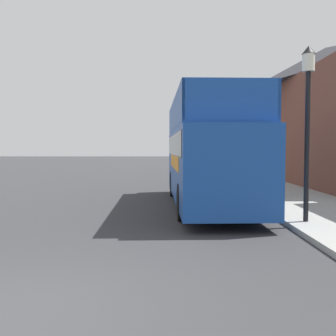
% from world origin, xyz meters
% --- Properties ---
extents(ground_plane, '(144.00, 144.00, 0.00)m').
position_xyz_m(ground_plane, '(0.00, 21.00, 0.00)').
color(ground_plane, '#333335').
extents(sidewalk, '(3.63, 108.00, 0.14)m').
position_xyz_m(sidewalk, '(6.95, 18.00, 0.07)').
color(sidewalk, '#999993').
rests_on(sidewalk, ground_plane).
extents(brick_terrace_rear, '(6.00, 18.76, 8.31)m').
position_xyz_m(brick_terrace_rear, '(11.76, 19.83, 4.16)').
color(brick_terrace_rear, brown).
rests_on(brick_terrace_rear, ground_plane).
extents(tour_bus, '(2.75, 9.61, 3.81)m').
position_xyz_m(tour_bus, '(3.41, 9.31, 1.75)').
color(tour_bus, '#19479E').
rests_on(tour_bus, ground_plane).
extents(parked_car_ahead_of_bus, '(1.76, 4.09, 1.47)m').
position_xyz_m(parked_car_ahead_of_bus, '(4.04, 17.74, 0.69)').
color(parked_car_ahead_of_bus, '#9E9EA3').
rests_on(parked_car_ahead_of_bus, ground_plane).
extents(lamp_post_nearest, '(0.35, 0.35, 4.63)m').
position_xyz_m(lamp_post_nearest, '(5.66, 5.54, 3.34)').
color(lamp_post_nearest, black).
rests_on(lamp_post_nearest, sidewalk).
extents(lamp_post_second, '(0.35, 0.35, 4.79)m').
position_xyz_m(lamp_post_second, '(5.76, 15.04, 3.44)').
color(lamp_post_second, black).
rests_on(lamp_post_second, sidewalk).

